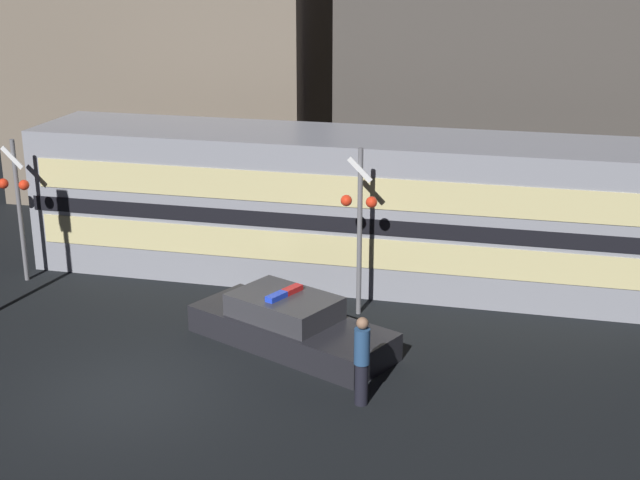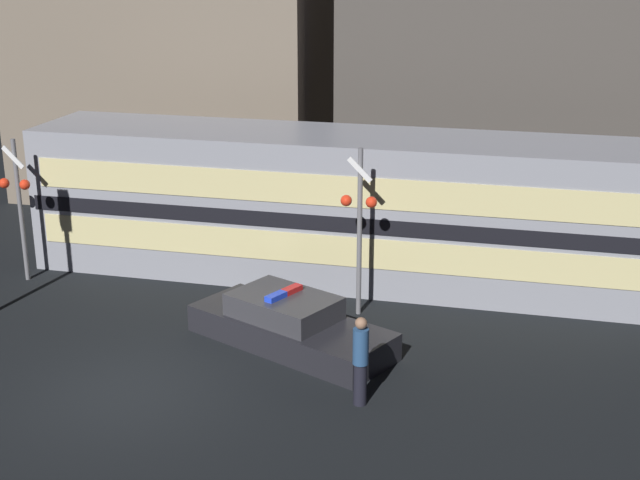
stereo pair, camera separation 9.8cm
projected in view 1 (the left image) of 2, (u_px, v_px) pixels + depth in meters
The scene contains 8 objects.
ground_plane at pixel (129, 392), 17.14m from camera, with size 120.00×120.00×0.00m, color black.
train at pixel (344, 207), 22.59m from camera, with size 16.06×2.97×3.72m.
police_car at pixel (290, 325), 19.04m from camera, with size 4.87×3.46×1.21m.
pedestrian at pixel (362, 360), 16.41m from camera, with size 0.30×0.30×1.76m.
crossing_signal_near at pixel (359, 219), 20.01m from camera, with size 0.83×0.32×3.94m.
crossing_signal_far at pixel (17, 199), 22.14m from camera, with size 0.83×0.32×3.67m.
building_left at pixel (171, 95), 29.66m from camera, with size 10.04×4.93×6.84m.
building_center at pixel (502, 66), 28.05m from camera, with size 9.66×5.62×9.12m.
Camera 1 is at (7.21, -14.04, 8.18)m, focal length 50.00 mm.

